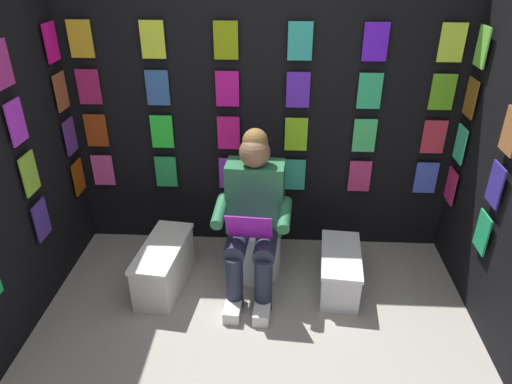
{
  "coord_description": "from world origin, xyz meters",
  "views": [
    {
      "loc": [
        -0.13,
        1.76,
        2.28
      ],
      "look_at": [
        0.01,
        -0.88,
        0.85
      ],
      "focal_mm": 32.71,
      "sensor_mm": 36.0,
      "label": 1
    }
  ],
  "objects": [
    {
      "name": "comic_longbox_near",
      "position": [
        -0.59,
        -0.99,
        0.16
      ],
      "size": [
        0.33,
        0.61,
        0.31
      ],
      "rotation": [
        0.0,
        0.0,
        -0.08
      ],
      "color": "silver",
      "rests_on": "ground"
    },
    {
      "name": "person_reading",
      "position": [
        0.04,
        -1.0,
        0.6
      ],
      "size": [
        0.54,
        0.7,
        1.19
      ],
      "rotation": [
        0.0,
        0.0,
        -0.06
      ],
      "color": "#286B42",
      "rests_on": "ground"
    },
    {
      "name": "comic_longbox_far",
      "position": [
        0.69,
        -0.95,
        0.18
      ],
      "size": [
        0.35,
        0.69,
        0.36
      ],
      "rotation": [
        0.0,
        0.0,
        -0.11
      ],
      "color": "white",
      "rests_on": "ground"
    },
    {
      "name": "toilet",
      "position": [
        0.02,
        -1.22,
        0.33
      ],
      "size": [
        0.42,
        0.56,
        0.77
      ],
      "rotation": [
        0.0,
        0.0,
        -0.06
      ],
      "color": "white",
      "rests_on": "ground"
    },
    {
      "name": "display_wall_right",
      "position": [
        1.52,
        -0.8,
        1.07
      ],
      "size": [
        0.14,
        1.6,
        2.13
      ],
      "color": "black",
      "rests_on": "ground"
    },
    {
      "name": "display_wall_back",
      "position": [
        0.0,
        -1.65,
        1.07
      ],
      "size": [
        3.05,
        0.14,
        2.13
      ],
      "color": "black",
      "rests_on": "ground"
    }
  ]
}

